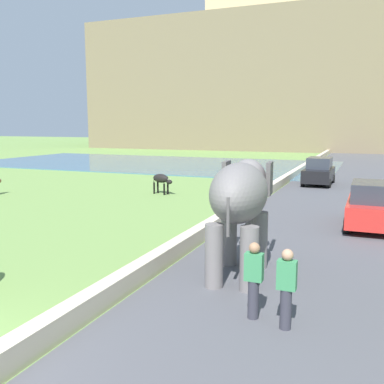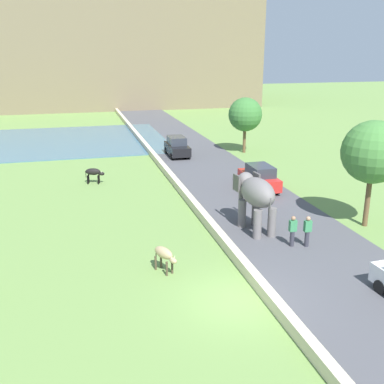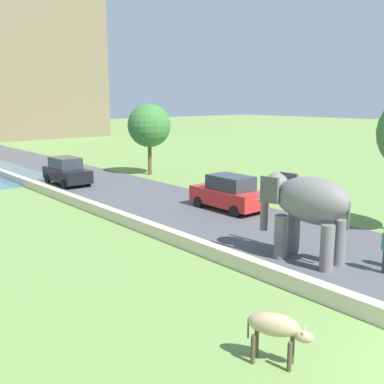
# 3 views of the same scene
# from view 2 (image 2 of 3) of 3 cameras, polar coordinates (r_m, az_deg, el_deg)

# --- Properties ---
(ground_plane) EXTENTS (220.00, 220.00, 0.00)m
(ground_plane) POSITION_cam_2_polar(r_m,az_deg,el_deg) (18.28, 5.55, -13.40)
(ground_plane) COLOR #6B8E47
(road_surface) EXTENTS (7.00, 120.00, 0.06)m
(road_surface) POSITION_cam_2_polar(r_m,az_deg,el_deg) (37.43, 2.24, 3.01)
(road_surface) COLOR #4C4C51
(road_surface) RESTS_ON ground
(barrier_wall) EXTENTS (0.40, 110.00, 0.50)m
(barrier_wall) POSITION_cam_2_polar(r_m,az_deg,el_deg) (34.59, -2.83, 2.17)
(barrier_wall) COLOR beige
(barrier_wall) RESTS_ON ground
(hill_distant) EXTENTS (64.00, 28.00, 20.39)m
(hill_distant) POSITION_cam_2_polar(r_m,az_deg,el_deg) (87.03, -15.73, 17.37)
(hill_distant) COLOR #75664C
(hill_distant) RESTS_ON ground
(elephant) EXTENTS (1.66, 3.53, 2.99)m
(elephant) POSITION_cam_2_polar(r_m,az_deg,el_deg) (24.15, 7.98, -0.35)
(elephant) COLOR slate
(elephant) RESTS_ON ground
(person_beside_elephant) EXTENTS (0.36, 0.22, 1.63)m
(person_beside_elephant) POSITION_cam_2_polar(r_m,az_deg,el_deg) (22.85, 12.52, -4.76)
(person_beside_elephant) COLOR #33333D
(person_beside_elephant) RESTS_ON ground
(person_trailing) EXTENTS (0.36, 0.22, 1.63)m
(person_trailing) POSITION_cam_2_polar(r_m,az_deg,el_deg) (22.98, 14.30, -4.77)
(person_trailing) COLOR #33333D
(person_trailing) RESTS_ON ground
(car_black) EXTENTS (1.83, 4.02, 1.80)m
(car_black) POSITION_cam_2_polar(r_m,az_deg,el_deg) (41.66, -1.89, 5.72)
(car_black) COLOR black
(car_black) RESTS_ON ground
(car_red) EXTENTS (1.81, 4.01, 1.80)m
(car_red) POSITION_cam_2_polar(r_m,az_deg,el_deg) (31.74, 8.45, 1.81)
(car_red) COLOR red
(car_red) RESTS_ON ground
(cow_tan) EXTENTS (0.95, 1.38, 1.15)m
(cow_tan) POSITION_cam_2_polar(r_m,az_deg,el_deg) (19.95, -3.49, -7.84)
(cow_tan) COLOR tan
(cow_tan) RESTS_ON ground
(cow_black) EXTENTS (1.42, 0.73, 1.15)m
(cow_black) POSITION_cam_2_polar(r_m,az_deg,el_deg) (33.71, -12.24, 2.41)
(cow_black) COLOR black
(cow_black) RESTS_ON ground
(tree_near) EXTENTS (3.37, 3.37, 5.87)m
(tree_near) POSITION_cam_2_polar(r_m,az_deg,el_deg) (25.91, 21.83, 4.65)
(tree_near) COLOR brown
(tree_near) RESTS_ON ground
(tree_mid) EXTENTS (3.14, 3.14, 5.18)m
(tree_mid) POSITION_cam_2_polar(r_m,az_deg,el_deg) (43.04, 6.70, 9.64)
(tree_mid) COLOR brown
(tree_mid) RESTS_ON ground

